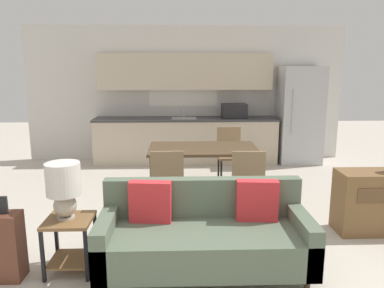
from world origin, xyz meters
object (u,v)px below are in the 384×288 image
Objects in this scene: dining_table at (203,152)px; dining_chair_near_left at (167,181)px; side_table at (70,236)px; table_lamp at (64,186)px; dining_chair_near_right at (247,181)px; couch at (204,235)px; dining_chair_far_right at (230,152)px; refrigerator at (299,115)px.

dining_table is 0.95m from dining_chair_near_left.
side_table is 0.57× the size of dining_chair_near_left.
side_table is at bearing -26.92° from table_lamp.
table_lamp is at bearing 33.55° from dining_chair_near_right.
dining_chair_far_right reaches higher than couch.
table_lamp is at bearing 153.08° from side_table.
dining_table is at bearing 86.78° from couch.
dining_chair_near_left is 1.00× the size of dining_chair_near_right.
couch is at bearing -118.26° from refrigerator.
refrigerator is at bearing 44.93° from dining_table.
dining_chair_near_right is at bearing -118.37° from refrigerator.
side_table is 2.19m from dining_chair_near_right.
dining_chair_near_right is (1.89, 1.14, -0.33)m from table_lamp.
table_lamp is at bearing -130.56° from refrigerator.
refrigerator is at bearing -116.08° from dining_chair_near_right.
dining_chair_near_right reaches higher than dining_table.
dining_chair_near_left is at bearing 108.07° from couch.
dining_chair_near_right is (0.49, -0.83, -0.19)m from dining_table.
couch is 1.25m from dining_chair_near_left.
dining_chair_near_left reaches higher than side_table.
table_lamp is 3.36m from dining_chair_far_right.
dining_chair_far_right is 1.00× the size of dining_chair_near_right.
dining_chair_near_right is at bearing 175.57° from dining_chair_near_left.
dining_chair_near_left is (-0.38, 1.18, 0.17)m from couch.
dining_chair_far_right is at bearing 77.59° from couch.
dining_chair_near_right is at bearing -91.64° from dining_chair_far_right.
side_table is (-1.36, -1.99, -0.34)m from dining_table.
dining_table is at bearing -123.88° from dining_chair_far_right.
refrigerator is at bearing -134.16° from dining_chair_near_left.
dining_chair_near_right is at bearing -59.22° from dining_table.
couch is 3.67× the size of table_lamp.
refrigerator reaches higher than dining_chair_far_right.
table_lamp is 2.23m from dining_chair_near_right.
dining_table is 2.00m from couch.
dining_chair_far_right is at bearing 55.64° from table_lamp.
refrigerator is at bearing 37.39° from dining_chair_far_right.
refrigerator is 4.59m from couch.
table_lamp is 0.58× the size of dining_chair_near_right.
dining_chair_near_right is (1.86, 1.16, 0.16)m from side_table.
dining_chair_near_left is at bearing 54.00° from side_table.
dining_chair_near_right is (-0.00, -1.61, 0.00)m from dining_chair_far_right.
dining_table is 2.42m from table_lamp.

